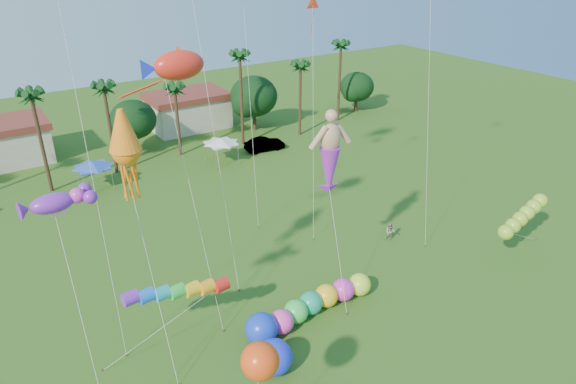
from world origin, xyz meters
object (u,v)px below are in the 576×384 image
car_b (265,144)px  blue_ball (274,357)px  spectator_b (390,232)px  caterpillar_inflatable (306,307)px

car_b → blue_ball: size_ratio=2.19×
spectator_b → blue_ball: bearing=-106.9°
car_b → spectator_b: 24.06m
car_b → caterpillar_inflatable: caterpillar_inflatable is taller
car_b → spectator_b: (-1.95, -23.98, 0.04)m
blue_ball → caterpillar_inflatable: bearing=33.6°
spectator_b → blue_ball: (-16.19, -7.21, 0.26)m
car_b → caterpillar_inflatable: (-13.76, -28.28, 0.09)m
car_b → blue_ball: blue_ball is taller
spectator_b → caterpillar_inflatable: bearing=-110.9°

